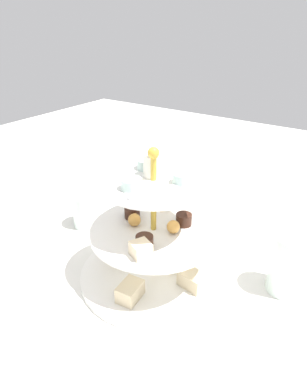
% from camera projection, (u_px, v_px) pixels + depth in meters
% --- Properties ---
extents(ground_plane, '(2.40, 2.40, 0.00)m').
position_uv_depth(ground_plane, '(154.00, 275.00, 0.68)').
color(ground_plane, silver).
extents(tiered_serving_stand, '(0.29, 0.29, 0.27)m').
position_uv_depth(tiered_serving_stand, '(154.00, 240.00, 0.64)').
color(tiered_serving_stand, white).
rests_on(tiered_serving_stand, ground_plane).
extents(water_glass_tall_right, '(0.07, 0.07, 0.12)m').
position_uv_depth(water_glass_tall_right, '(289.00, 264.00, 0.62)').
color(water_glass_tall_right, silver).
rests_on(water_glass_tall_right, ground_plane).
extents(water_glass_short_left, '(0.06, 0.06, 0.08)m').
position_uv_depth(water_glass_short_left, '(86.00, 210.00, 0.83)').
color(water_glass_short_left, silver).
rests_on(water_glass_short_left, ground_plane).
extents(teacup_with_saucer, '(0.09, 0.09, 0.05)m').
position_uv_depth(teacup_with_saucer, '(136.00, 203.00, 0.90)').
color(teacup_with_saucer, white).
rests_on(teacup_with_saucer, ground_plane).
extents(butter_knife_right, '(0.01, 0.17, 0.00)m').
position_uv_depth(butter_knife_right, '(220.00, 213.00, 0.90)').
color(butter_knife_right, silver).
rests_on(butter_knife_right, ground_plane).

